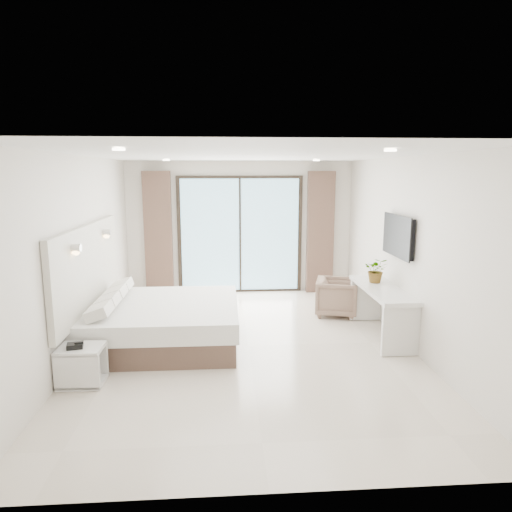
{
  "coord_description": "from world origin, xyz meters",
  "views": [
    {
      "loc": [
        -0.32,
        -6.25,
        2.47
      ],
      "look_at": [
        0.14,
        0.4,
        1.25
      ],
      "focal_mm": 32.0,
      "sensor_mm": 36.0,
      "label": 1
    }
  ],
  "objects_px": {
    "nightstand": "(82,365)",
    "armchair": "(337,295)",
    "bed": "(163,322)",
    "console_desk": "(382,300)"
  },
  "relations": [
    {
      "from": "bed",
      "to": "console_desk",
      "type": "distance_m",
      "value": 3.29
    },
    {
      "from": "nightstand",
      "to": "armchair",
      "type": "relative_size",
      "value": 0.73
    },
    {
      "from": "bed",
      "to": "console_desk",
      "type": "xyz_separation_m",
      "value": [
        3.28,
        0.05,
        0.26
      ]
    },
    {
      "from": "nightstand",
      "to": "armchair",
      "type": "bearing_deg",
      "value": 35.19
    },
    {
      "from": "bed",
      "to": "nightstand",
      "type": "bearing_deg",
      "value": -121.46
    },
    {
      "from": "nightstand",
      "to": "armchair",
      "type": "height_order",
      "value": "armchair"
    },
    {
      "from": "nightstand",
      "to": "armchair",
      "type": "distance_m",
      "value": 4.39
    },
    {
      "from": "console_desk",
      "to": "armchair",
      "type": "relative_size",
      "value": 2.42
    },
    {
      "from": "nightstand",
      "to": "console_desk",
      "type": "bearing_deg",
      "value": 19.66
    },
    {
      "from": "bed",
      "to": "nightstand",
      "type": "height_order",
      "value": "bed"
    }
  ]
}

